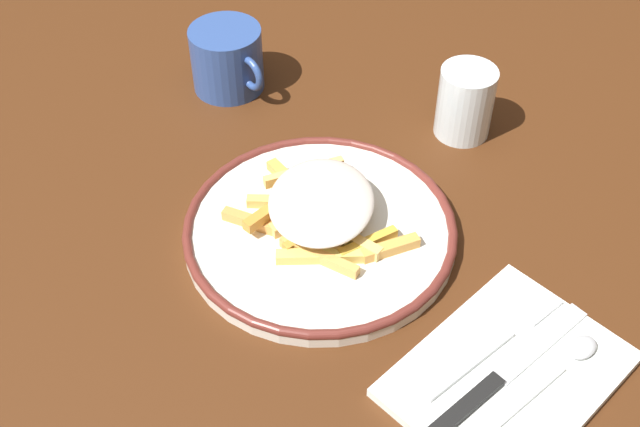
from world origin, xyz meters
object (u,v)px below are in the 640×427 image
at_px(coffee_mug, 228,59).
at_px(plate, 320,230).
at_px(water_glass, 465,102).
at_px(spoon, 559,368).
at_px(knife, 495,381).
at_px(fries_heap, 320,210).
at_px(napkin, 508,375).
at_px(fork, 494,343).

bearing_deg(coffee_mug, plate, -17.15).
distance_m(water_glass, coffee_mug, 0.30).
bearing_deg(spoon, knife, -117.71).
relative_size(plate, fries_heap, 1.56).
relative_size(plate, coffee_mug, 2.46).
relative_size(knife, coffee_mug, 1.79).
xyz_separation_m(spoon, coffee_mug, (-0.55, 0.04, 0.03)).
xyz_separation_m(napkin, spoon, (0.03, 0.03, 0.01)).
bearing_deg(water_glass, fork, -42.54).
distance_m(plate, fork, 0.22).
bearing_deg(plate, fork, 6.82).
bearing_deg(coffee_mug, fork, -6.90).
bearing_deg(water_glass, fries_heap, -86.05).
height_order(plate, coffee_mug, coffee_mug).
height_order(water_glass, coffee_mug, water_glass).
bearing_deg(fork, plate, -173.18).
relative_size(plate, spoon, 1.90).
distance_m(plate, fries_heap, 0.02).
distance_m(plate, napkin, 0.25).
bearing_deg(water_glass, napkin, -40.94).
bearing_deg(napkin, coffee_mug, 172.15).
distance_m(napkin, fork, 0.03).
height_order(fries_heap, water_glass, water_glass).
bearing_deg(napkin, water_glass, 139.06).
relative_size(fries_heap, water_glass, 2.12).
bearing_deg(coffee_mug, knife, -9.87).
height_order(fries_heap, knife, fries_heap).
bearing_deg(fries_heap, water_glass, 93.95).
relative_size(fries_heap, spoon, 1.22).
bearing_deg(fries_heap, plate, -39.16).
xyz_separation_m(plate, knife, (0.25, -0.01, 0.00)).
height_order(spoon, water_glass, water_glass).
relative_size(knife, spoon, 1.38).
bearing_deg(plate, coffee_mug, 162.85).
distance_m(knife, coffee_mug, 0.53).
bearing_deg(plate, spoon, 10.10).
distance_m(fork, water_glass, 0.32).
xyz_separation_m(napkin, fork, (-0.03, 0.01, 0.01)).
height_order(fork, water_glass, water_glass).
xyz_separation_m(fork, spoon, (0.06, 0.02, 0.00)).
distance_m(fork, coffee_mug, 0.50).
distance_m(spoon, coffee_mug, 0.55).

